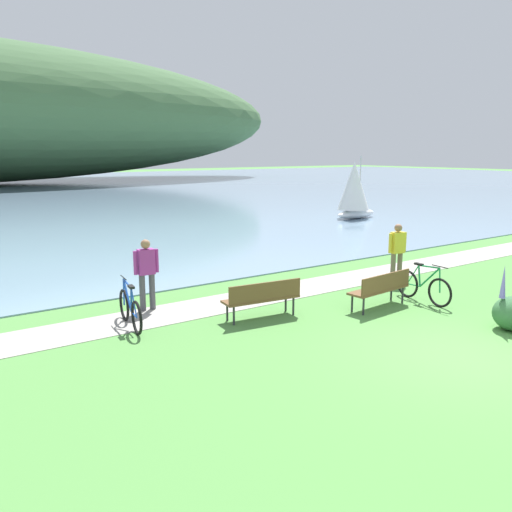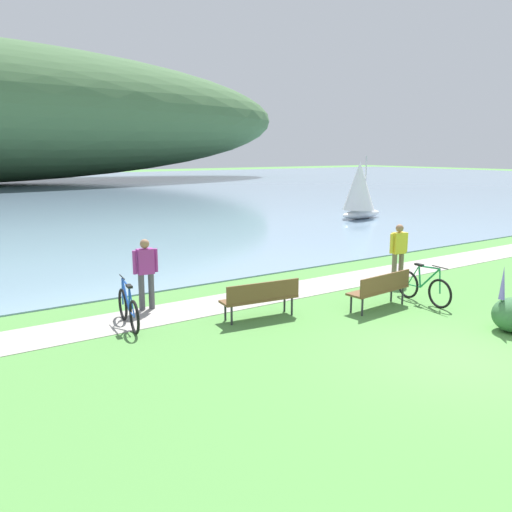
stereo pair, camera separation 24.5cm
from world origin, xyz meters
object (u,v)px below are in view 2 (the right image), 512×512
(park_bench_further_along, at_px, (261,296))
(bicycle_leaning_near_bench, at_px, (423,287))
(sailboat_mid_bay, at_px, (360,190))
(bicycle_beside_path, at_px, (128,309))
(person_on_the_grass, at_px, (398,250))
(park_bench_near_camera, at_px, (381,288))
(person_at_shoreline, at_px, (146,270))

(park_bench_further_along, relative_size, bicycle_leaning_near_bench, 1.04)
(bicycle_leaning_near_bench, height_order, sailboat_mid_bay, sailboat_mid_bay)
(bicycle_beside_path, xyz_separation_m, sailboat_mid_bay, (17.25, 10.38, 1.26))
(person_on_the_grass, bearing_deg, park_bench_near_camera, -147.24)
(park_bench_near_camera, distance_m, person_at_shoreline, 5.60)
(person_on_the_grass, bearing_deg, park_bench_further_along, -174.50)
(person_on_the_grass, bearing_deg, bicycle_leaning_near_bench, -120.32)
(park_bench_further_along, height_order, bicycle_leaning_near_bench, bicycle_leaning_near_bench)
(park_bench_near_camera, distance_m, park_bench_further_along, 2.98)
(bicycle_leaning_near_bench, relative_size, sailboat_mid_bay, 0.51)
(person_on_the_grass, bearing_deg, bicycle_beside_path, 175.04)
(park_bench_further_along, xyz_separation_m, sailboat_mid_bay, (14.58, 11.54, 1.14))
(sailboat_mid_bay, bearing_deg, person_on_the_grass, -130.68)
(bicycle_beside_path, distance_m, person_at_shoreline, 1.38)
(park_bench_near_camera, xyz_separation_m, person_on_the_grass, (2.26, 1.46, 0.46))
(park_bench_near_camera, xyz_separation_m, sailboat_mid_bay, (11.77, 12.51, 1.14))
(park_bench_near_camera, distance_m, bicycle_leaning_near_bench, 1.30)
(park_bench_near_camera, xyz_separation_m, bicycle_beside_path, (-5.48, 2.13, -0.12))
(person_at_shoreline, bearing_deg, park_bench_further_along, -48.85)
(park_bench_near_camera, relative_size, sailboat_mid_bay, 0.53)
(person_at_shoreline, bearing_deg, park_bench_near_camera, -33.44)
(park_bench_further_along, distance_m, person_on_the_grass, 5.12)
(bicycle_leaning_near_bench, bearing_deg, park_bench_near_camera, 168.99)
(park_bench_near_camera, relative_size, person_at_shoreline, 1.07)
(park_bench_further_along, distance_m, person_at_shoreline, 2.84)
(person_at_shoreline, distance_m, sailboat_mid_bay, 18.96)
(person_on_the_grass, distance_m, sailboat_mid_bay, 14.60)
(park_bench_near_camera, distance_m, person_on_the_grass, 2.73)
(person_at_shoreline, distance_m, person_on_the_grass, 7.11)
(park_bench_near_camera, bearing_deg, bicycle_leaning_near_bench, -11.01)
(sailboat_mid_bay, bearing_deg, park_bench_further_along, -141.63)
(bicycle_beside_path, relative_size, person_at_shoreline, 1.03)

